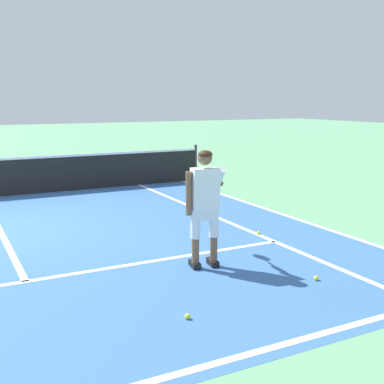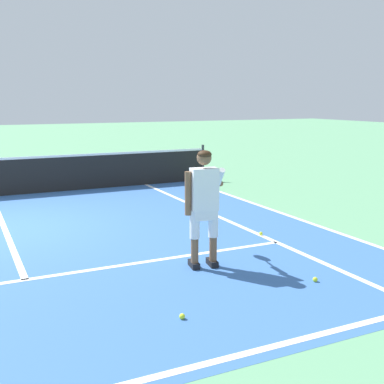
% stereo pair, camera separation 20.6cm
% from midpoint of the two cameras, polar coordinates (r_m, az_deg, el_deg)
% --- Properties ---
extents(ground_plane, '(80.00, 80.00, 0.00)m').
position_cam_midpoint_polar(ground_plane, '(9.94, -21.93, -4.13)').
color(ground_plane, '#609E70').
extents(court_inner_surface, '(10.98, 9.77, 0.00)m').
position_cam_midpoint_polar(court_inner_surface, '(8.72, -21.11, -6.06)').
color(court_inner_surface, '#3866A8').
rests_on(court_inner_surface, ground).
extents(line_service, '(8.23, 0.10, 0.01)m').
position_cam_midpoint_polar(line_service, '(7.10, -19.53, -9.75)').
color(line_service, white).
rests_on(line_service, ground).
extents(line_singles_right, '(0.10, 9.37, 0.01)m').
position_cam_midpoint_polar(line_singles_right, '(9.98, 3.07, -3.27)').
color(line_singles_right, white).
rests_on(line_singles_right, ground).
extents(line_doubles_right, '(0.10, 9.37, 0.01)m').
position_cam_midpoint_polar(line_doubles_right, '(10.72, 9.43, -2.41)').
color(line_doubles_right, white).
rests_on(line_doubles_right, ground).
extents(tennis_player, '(0.78, 1.08, 1.71)m').
position_cam_midpoint_polar(tennis_player, '(7.02, 0.64, -0.99)').
color(tennis_player, black).
rests_on(tennis_player, ground).
extents(tennis_ball_near_feet, '(0.07, 0.07, 0.07)m').
position_cam_midpoint_polar(tennis_ball_near_feet, '(6.92, 13.37, -9.70)').
color(tennis_ball_near_feet, '#CCE02D').
rests_on(tennis_ball_near_feet, ground).
extents(tennis_ball_by_baseline, '(0.07, 0.07, 0.07)m').
position_cam_midpoint_polar(tennis_ball_by_baseline, '(8.97, 7.05, -4.74)').
color(tennis_ball_by_baseline, '#CCE02D').
rests_on(tennis_ball_by_baseline, ground).
extents(tennis_ball_mid_court, '(0.07, 0.07, 0.07)m').
position_cam_midpoint_polar(tennis_ball_mid_court, '(5.64, -1.60, -14.23)').
color(tennis_ball_mid_court, '#CCE02D').
rests_on(tennis_ball_mid_court, ground).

